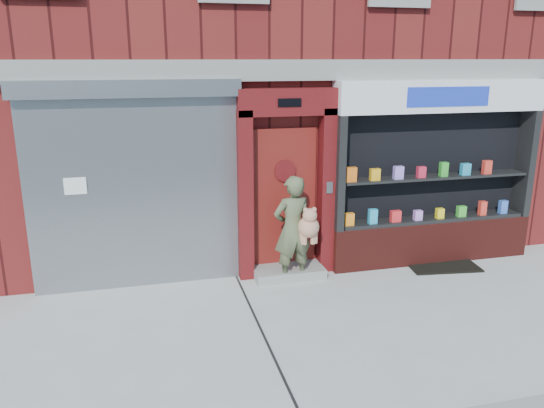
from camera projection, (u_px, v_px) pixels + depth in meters
name	position (u px, v px, depth m)	size (l,w,h in m)	color
ground	(379.00, 321.00, 6.94)	(80.00, 80.00, 0.00)	#9E9E99
building	(269.00, 26.00, 11.48)	(12.00, 8.16, 8.00)	#581414
shutter_bay	(134.00, 174.00, 7.58)	(3.10, 0.30, 3.04)	gray
red_door_bay	(286.00, 184.00, 8.11)	(1.52, 0.58, 2.90)	#4B0C0E
pharmacy_bay	(434.00, 181.00, 8.67)	(3.50, 0.41, 3.00)	#531813
woman	(294.00, 229.00, 7.98)	(0.71, 0.51, 1.66)	#51583A
doormat	(441.00, 264.00, 8.81)	(1.13, 0.79, 0.03)	black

